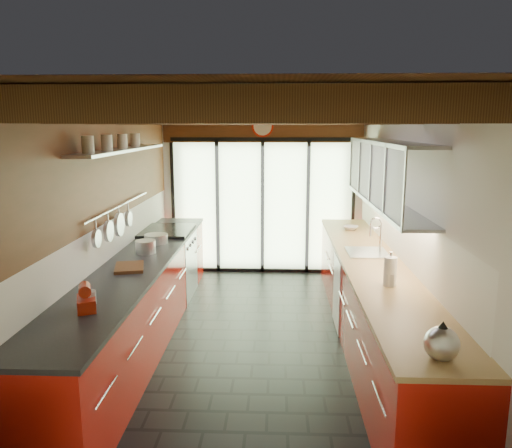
# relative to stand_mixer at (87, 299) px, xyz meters

# --- Properties ---
(ground) EXTENTS (5.50, 5.50, 0.00)m
(ground) POSITION_rel_stand_mixer_xyz_m (1.27, 1.51, -1.01)
(ground) COLOR black
(ground) RESTS_ON ground
(room_shell) EXTENTS (5.50, 5.50, 5.50)m
(room_shell) POSITION_rel_stand_mixer_xyz_m (1.27, 1.51, 0.65)
(room_shell) COLOR silver
(room_shell) RESTS_ON ground
(ceiling_beams) EXTENTS (3.14, 5.06, 4.90)m
(ceiling_beams) POSITION_rel_stand_mixer_xyz_m (1.27, 1.88, 1.45)
(ceiling_beams) COLOR #593316
(ceiling_beams) RESTS_ON ground
(glass_door) EXTENTS (2.95, 0.10, 2.90)m
(glass_door) POSITION_rel_stand_mixer_xyz_m (1.27, 4.20, 0.65)
(glass_door) COLOR #C6EAAD
(glass_door) RESTS_ON ground
(left_counter) EXTENTS (0.68, 5.00, 0.92)m
(left_counter) POSITION_rel_stand_mixer_xyz_m (-0.01, 1.51, -0.55)
(left_counter) COLOR #B9180D
(left_counter) RESTS_ON ground
(range_stove) EXTENTS (0.66, 0.90, 0.97)m
(range_stove) POSITION_rel_stand_mixer_xyz_m (-0.01, 2.96, -0.54)
(range_stove) COLOR silver
(range_stove) RESTS_ON ground
(right_counter) EXTENTS (0.68, 5.00, 0.92)m
(right_counter) POSITION_rel_stand_mixer_xyz_m (2.54, 1.51, -0.55)
(right_counter) COLOR #B9180D
(right_counter) RESTS_ON ground
(sink_assembly) EXTENTS (0.45, 0.52, 0.43)m
(sink_assembly) POSITION_rel_stand_mixer_xyz_m (2.56, 1.91, -0.05)
(sink_assembly) COLOR silver
(sink_assembly) RESTS_ON right_counter
(upper_cabinets_right) EXTENTS (0.34, 3.00, 3.00)m
(upper_cabinets_right) POSITION_rel_stand_mixer_xyz_m (2.70, 1.81, 0.84)
(upper_cabinets_right) COLOR silver
(upper_cabinets_right) RESTS_ON ground
(left_wall_fixtures) EXTENTS (0.28, 2.60, 0.96)m
(left_wall_fixtures) POSITION_rel_stand_mixer_xyz_m (-0.20, 1.65, 0.87)
(left_wall_fixtures) COLOR silver
(left_wall_fixtures) RESTS_ON ground
(stand_mixer) EXTENTS (0.22, 0.28, 0.22)m
(stand_mixer) POSITION_rel_stand_mixer_xyz_m (0.00, 0.00, 0.00)
(stand_mixer) COLOR #AE210D
(stand_mixer) RESTS_ON left_counter
(pot_large) EXTENTS (0.31, 0.31, 0.15)m
(pot_large) POSITION_rel_stand_mixer_xyz_m (0.00, 1.80, -0.01)
(pot_large) COLOR silver
(pot_large) RESTS_ON left_counter
(pot_small) EXTENTS (0.36, 0.36, 0.11)m
(pot_small) POSITION_rel_stand_mixer_xyz_m (0.00, 2.30, -0.03)
(pot_small) COLOR silver
(pot_small) RESTS_ON left_counter
(cutting_board) EXTENTS (0.37, 0.45, 0.03)m
(cutting_board) POSITION_rel_stand_mixer_xyz_m (0.00, 1.15, -0.07)
(cutting_board) COLOR brown
(cutting_board) RESTS_ON left_counter
(kettle) EXTENTS (0.28, 0.30, 0.26)m
(kettle) POSITION_rel_stand_mixer_xyz_m (2.54, -0.74, 0.03)
(kettle) COLOR silver
(kettle) RESTS_ON right_counter
(paper_towel) EXTENTS (0.12, 0.12, 0.32)m
(paper_towel) POSITION_rel_stand_mixer_xyz_m (2.54, 0.72, 0.05)
(paper_towel) COLOR white
(paper_towel) RESTS_ON right_counter
(soap_bottle) EXTENTS (0.10, 0.10, 0.18)m
(soap_bottle) POSITION_rel_stand_mixer_xyz_m (2.54, 0.70, 0.00)
(soap_bottle) COLOR silver
(soap_bottle) RESTS_ON right_counter
(bowl) EXTENTS (0.26, 0.26, 0.05)m
(bowl) POSITION_rel_stand_mixer_xyz_m (2.54, 3.22, -0.06)
(bowl) COLOR silver
(bowl) RESTS_ON right_counter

